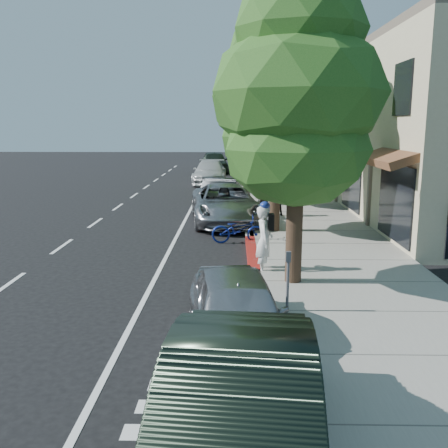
{
  "coord_description": "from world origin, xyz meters",
  "views": [
    {
      "loc": [
        -0.56,
        -13.79,
        3.92
      ],
      "look_at": [
        -0.82,
        -0.89,
        1.35
      ],
      "focal_mm": 40.0,
      "sensor_mm": 36.0,
      "label": 1
    }
  ],
  "objects_px": {
    "street_tree_2": "(266,105)",
    "silver_suv": "(225,204)",
    "cyclist": "(264,240)",
    "dark_sedan": "(220,195)",
    "street_tree_5": "(252,123)",
    "street_tree_0": "(298,98)",
    "street_tree_4": "(255,112)",
    "pedestrian": "(275,197)",
    "dark_suv_far": "(214,162)",
    "near_car_a": "(237,312)",
    "street_tree_3": "(259,110)",
    "street_tree_1": "(276,101)",
    "white_pickup": "(210,172)",
    "near_car_b": "(238,424)",
    "bicycle": "(238,230)"
  },
  "relations": [
    {
      "from": "pedestrian",
      "to": "silver_suv",
      "type": "bearing_deg",
      "value": -0.58
    },
    {
      "from": "street_tree_0",
      "to": "dark_suv_far",
      "type": "bearing_deg",
      "value": 95.9
    },
    {
      "from": "street_tree_3",
      "to": "street_tree_4",
      "type": "height_order",
      "value": "street_tree_4"
    },
    {
      "from": "street_tree_1",
      "to": "street_tree_3",
      "type": "bearing_deg",
      "value": 90.0
    },
    {
      "from": "street_tree_5",
      "to": "pedestrian",
      "type": "height_order",
      "value": "street_tree_5"
    },
    {
      "from": "street_tree_4",
      "to": "near_car_b",
      "type": "relative_size",
      "value": 1.62
    },
    {
      "from": "pedestrian",
      "to": "near_car_b",
      "type": "bearing_deg",
      "value": 60.6
    },
    {
      "from": "near_car_a",
      "to": "pedestrian",
      "type": "distance_m",
      "value": 12.64
    },
    {
      "from": "dark_suv_far",
      "to": "street_tree_5",
      "type": "bearing_deg",
      "value": -5.86
    },
    {
      "from": "street_tree_5",
      "to": "white_pickup",
      "type": "height_order",
      "value": "street_tree_5"
    },
    {
      "from": "dark_suv_far",
      "to": "street_tree_0",
      "type": "bearing_deg",
      "value": -89.96
    },
    {
      "from": "street_tree_5",
      "to": "cyclist",
      "type": "bearing_deg",
      "value": -91.29
    },
    {
      "from": "dark_sedan",
      "to": "street_tree_0",
      "type": "bearing_deg",
      "value": -72.16
    },
    {
      "from": "street_tree_0",
      "to": "street_tree_1",
      "type": "xyz_separation_m",
      "value": [
        -0.0,
        6.0,
        0.22
      ]
    },
    {
      "from": "street_tree_3",
      "to": "near_car_b",
      "type": "bearing_deg",
      "value": -93.21
    },
    {
      "from": "street_tree_3",
      "to": "dark_sedan",
      "type": "xyz_separation_m",
      "value": [
        -2.1,
        -7.0,
        -4.05
      ]
    },
    {
      "from": "street_tree_3",
      "to": "cyclist",
      "type": "distance_m",
      "value": 17.38
    },
    {
      "from": "street_tree_5",
      "to": "pedestrian",
      "type": "bearing_deg",
      "value": -89.28
    },
    {
      "from": "near_car_a",
      "to": "pedestrian",
      "type": "height_order",
      "value": "pedestrian"
    },
    {
      "from": "silver_suv",
      "to": "dark_sedan",
      "type": "bearing_deg",
      "value": 89.5
    },
    {
      "from": "near_car_a",
      "to": "near_car_b",
      "type": "xyz_separation_m",
      "value": [
        0.0,
        -3.5,
        0.11
      ]
    },
    {
      "from": "street_tree_3",
      "to": "cyclist",
      "type": "height_order",
      "value": "street_tree_3"
    },
    {
      "from": "street_tree_0",
      "to": "street_tree_4",
      "type": "relative_size",
      "value": 0.91
    },
    {
      "from": "street_tree_0",
      "to": "dark_sedan",
      "type": "bearing_deg",
      "value": 100.8
    },
    {
      "from": "street_tree_3",
      "to": "near_car_a",
      "type": "distance_m",
      "value": 21.93
    },
    {
      "from": "cyclist",
      "to": "dark_sedan",
      "type": "height_order",
      "value": "cyclist"
    },
    {
      "from": "street_tree_0",
      "to": "street_tree_5",
      "type": "relative_size",
      "value": 1.04
    },
    {
      "from": "dark_suv_far",
      "to": "near_car_b",
      "type": "height_order",
      "value": "dark_suv_far"
    },
    {
      "from": "street_tree_1",
      "to": "dark_suv_far",
      "type": "relative_size",
      "value": 1.48
    },
    {
      "from": "street_tree_0",
      "to": "street_tree_1",
      "type": "height_order",
      "value": "street_tree_1"
    },
    {
      "from": "dark_suv_far",
      "to": "pedestrian",
      "type": "distance_m",
      "value": 21.24
    },
    {
      "from": "street_tree_0",
      "to": "street_tree_1",
      "type": "distance_m",
      "value": 6.0
    },
    {
      "from": "bicycle",
      "to": "dark_suv_far",
      "type": "bearing_deg",
      "value": 3.5
    },
    {
      "from": "street_tree_2",
      "to": "silver_suv",
      "type": "relative_size",
      "value": 1.38
    },
    {
      "from": "cyclist",
      "to": "near_car_a",
      "type": "height_order",
      "value": "cyclist"
    },
    {
      "from": "dark_suv_far",
      "to": "pedestrian",
      "type": "xyz_separation_m",
      "value": [
        3.36,
        -20.97,
        0.04
      ]
    },
    {
      "from": "street_tree_2",
      "to": "near_car_a",
      "type": "height_order",
      "value": "street_tree_2"
    },
    {
      "from": "street_tree_2",
      "to": "silver_suv",
      "type": "xyz_separation_m",
      "value": [
        -1.81,
        -3.85,
        -4.04
      ]
    },
    {
      "from": "cyclist",
      "to": "pedestrian",
      "type": "relative_size",
      "value": 1.2
    },
    {
      "from": "street_tree_4",
      "to": "street_tree_1",
      "type": "bearing_deg",
      "value": -90.0
    },
    {
      "from": "street_tree_1",
      "to": "near_car_b",
      "type": "height_order",
      "value": "street_tree_1"
    },
    {
      "from": "street_tree_5",
      "to": "dark_sedan",
      "type": "distance_m",
      "value": 19.41
    },
    {
      "from": "street_tree_1",
      "to": "near_car_a",
      "type": "bearing_deg",
      "value": -98.38
    },
    {
      "from": "near_car_b",
      "to": "street_tree_2",
      "type": "bearing_deg",
      "value": 89.81
    },
    {
      "from": "street_tree_1",
      "to": "silver_suv",
      "type": "xyz_separation_m",
      "value": [
        -1.81,
        2.15,
        -3.97
      ]
    },
    {
      "from": "street_tree_0",
      "to": "near_car_b",
      "type": "relative_size",
      "value": 1.48
    },
    {
      "from": "street_tree_2",
      "to": "street_tree_0",
      "type": "bearing_deg",
      "value": -90.0
    },
    {
      "from": "silver_suv",
      "to": "near_car_a",
      "type": "bearing_deg",
      "value": -94.16
    },
    {
      "from": "street_tree_2",
      "to": "near_car_a",
      "type": "distance_m",
      "value": 16.1
    },
    {
      "from": "dark_sedan",
      "to": "dark_suv_far",
      "type": "relative_size",
      "value": 0.86
    }
  ]
}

